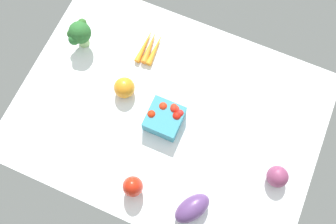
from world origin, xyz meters
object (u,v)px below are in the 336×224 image
heirloom_tomato_orange (124,88)px  bell_pepper_red (133,187)px  berry_basket (165,118)px  red_onion_near_basket (277,177)px  carrot_bunch (150,47)px  broccoli_head (79,34)px  eggplant (192,208)px

heirloom_tomato_orange → bell_pepper_red: bearing=120.3°
berry_basket → red_onion_near_basket: size_ratio=1.64×
carrot_bunch → broccoli_head: bearing=18.6°
bell_pepper_red → red_onion_near_basket: size_ratio=1.36×
heirloom_tomato_orange → berry_basket: size_ratio=0.63×
carrot_bunch → heirloom_tomato_orange: bearing=86.9°
red_onion_near_basket → eggplant: bearing=43.1°
heirloom_tomato_orange → eggplant: bearing=142.7°
heirloom_tomato_orange → eggplant: 46.04cm
broccoli_head → eggplant: (-58.97, 38.99, -3.64)cm
eggplant → broccoli_head: bearing=-91.3°
carrot_bunch → bell_pepper_red: size_ratio=1.52×
carrot_bunch → eggplant: bearing=127.2°
carrot_bunch → berry_basket: 28.38cm
heirloom_tomato_orange → eggplant: size_ratio=0.59×
red_onion_near_basket → carrot_bunch: bearing=-25.4°
bell_pepper_red → red_onion_near_basket: bell_pepper_red is taller
heirloom_tomato_orange → eggplant: (-36.63, 27.89, -0.18)cm
carrot_bunch → eggplant: 58.89cm
berry_basket → red_onion_near_basket: (-40.67, 3.76, -0.05)cm
broccoli_head → red_onion_near_basket: size_ratio=1.67×
bell_pepper_red → heirloom_tomato_orange: 33.88cm
bell_pepper_red → berry_basket: bearing=-90.3°
broccoli_head → berry_basket: broccoli_head is taller
eggplant → berry_basket: bearing=-108.4°
carrot_bunch → red_onion_near_basket: red_onion_near_basket is taller
carrot_bunch → berry_basket: size_ratio=1.26×
eggplant → berry_basket: 30.61cm
red_onion_near_basket → broccoli_head: bearing=-13.4°
eggplant → carrot_bunch: bearing=-110.5°
heirloom_tomato_orange → red_onion_near_basket: bearing=172.1°
heirloom_tomato_orange → berry_basket: (-17.19, 4.24, -0.10)cm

